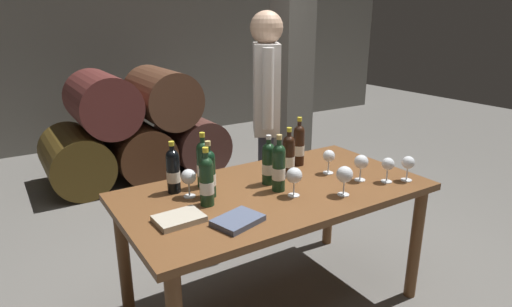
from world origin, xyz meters
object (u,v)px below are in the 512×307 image
Objects in this scene: wine_bottle_5 at (299,145)px; wine_glass_5 at (329,157)px; wine_glass_3 at (408,163)px; tasting_notebook at (238,220)px; dining_table at (275,203)px; wine_bottle_7 at (289,155)px; wine_bottle_0 at (207,181)px; wine_glass_0 at (345,175)px; wine_bottle_4 at (209,173)px; wine_bottle_1 at (203,164)px; wine_bottle_3 at (173,170)px; sommelier_presenting at (266,107)px; wine_glass_4 at (294,176)px; wine_glass_2 at (361,163)px; wine_bottle_6 at (268,163)px; wine_glass_6 at (189,177)px; leather_ledger at (179,219)px; wine_glass_1 at (388,165)px; wine_bottle_2 at (279,167)px.

wine_bottle_5 is 0.23m from wine_glass_5.
wine_glass_3 reaches higher than tasting_notebook.
dining_table is 0.31m from wine_bottle_7.
wine_bottle_0 is 1.88× the size of wine_glass_0.
wine_bottle_4 reaches higher than wine_glass_3.
wine_bottle_1 reaches higher than wine_bottle_3.
sommelier_presenting is (0.02, 0.72, 0.18)m from wine_glass_5.
wine_glass_4 is 0.44m from tasting_notebook.
wine_bottle_7 is at bearing 137.73° from wine_glass_2.
wine_glass_0 is at bearing -17.80° from tasting_notebook.
wine_glass_4 is (0.38, -0.24, -0.02)m from wine_bottle_4.
wine_glass_5 is at bearing -7.90° from wine_bottle_6.
wine_glass_0 is 0.33m from wine_glass_5.
wine_bottle_6 reaches higher than wine_glass_2.
wine_glass_6 is at bearing 83.05° from tasting_notebook.
wine_bottle_7 is 0.69m from tasting_notebook.
wine_bottle_5 is (0.71, 0.15, 0.00)m from wine_bottle_4.
wine_glass_4 reaches higher than wine_glass_3.
sommelier_presenting reaches higher than leather_ledger.
wine_bottle_4 is 1.98× the size of wine_glass_6.
wine_glass_2 is at bearing -10.65° from wine_bottle_0.
wine_bottle_4 is 2.09× the size of wine_glass_1.
wine_bottle_3 is 0.11m from wine_glass_6.
wine_bottle_7 is 1.36× the size of leather_ledger.
wine_glass_6 is at bearing 171.84° from wine_glass_5.
wine_bottle_2 is at bearing -172.11° from wine_glass_5.
wine_bottle_7 is 2.04× the size of wine_glass_1.
wine_bottle_1 is 0.92m from sommelier_presenting.
wine_bottle_3 is at bearing 68.91° from leather_ledger.
wine_bottle_2 is at bearing -5.19° from wine_bottle_0.
wine_bottle_2 reaches higher than wine_bottle_7.
wine_bottle_4 reaches higher than wine_glass_6.
wine_glass_5 is (-0.31, 0.34, -0.00)m from wine_glass_3.
wine_glass_6 is at bearing -172.92° from wine_bottle_5.
wine_bottle_0 is 0.60m from wine_bottle_7.
wine_bottle_3 is at bearing 175.53° from wine_bottle_1.
wine_glass_2 is 0.93m from sommelier_presenting.
wine_glass_0 is 1.05m from sommelier_presenting.
wine_glass_1 is 0.94× the size of wine_glass_2.
wine_bottle_6 is at bearing 10.08° from wine_bottle_0.
wine_glass_0 reaches higher than tasting_notebook.
wine_glass_2 reaches higher than wine_glass_3.
wine_bottle_1 reaches higher than wine_bottle_7.
wine_bottle_2 is 1.99× the size of wine_glass_4.
wine_glass_0 is 0.89m from leather_ledger.
wine_bottle_3 is at bearing 145.05° from wine_glass_0.
wine_glass_0 is at bearing -31.02° from wine_bottle_4.
wine_glass_6 is (0.04, -0.10, -0.02)m from wine_bottle_3.
wine_bottle_4 is 0.37m from wine_bottle_6.
wine_glass_0 is at bearing -22.43° from wine_bottle_0.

